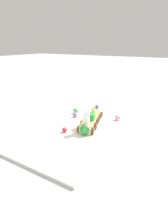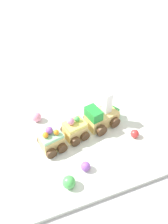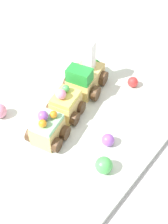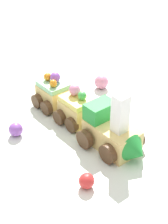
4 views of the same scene
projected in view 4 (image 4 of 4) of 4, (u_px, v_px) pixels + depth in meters
ground_plane at (76, 141)px, 0.67m from camera, size 10.00×10.00×0.00m
display_board at (76, 138)px, 0.67m from camera, size 0.75×0.35×0.01m
cake_train_locomotive at (115, 134)px, 0.62m from camera, size 0.13×0.09×0.11m
cake_car_lemon at (77, 110)px, 0.69m from camera, size 0.07×0.08×0.07m
cake_car_mint at (54, 94)px, 0.73m from camera, size 0.07×0.08×0.07m
gumball_purple at (16, 129)px, 0.66m from camera, size 0.02×0.02×0.02m
gumball_pink at (101, 82)px, 0.80m from camera, size 0.03×0.03×0.03m
gumball_red at (87, 181)px, 0.55m from camera, size 0.02×0.02×0.02m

